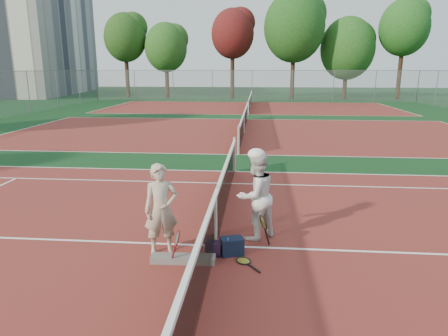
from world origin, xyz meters
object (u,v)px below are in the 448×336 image
Objects in this scene: racket_red at (177,248)px; racket_spare at (243,261)px; sports_bag_navy at (232,246)px; water_bottle at (228,249)px; player_a at (161,209)px; player_b at (256,196)px; apartment_block at (33,33)px; racket_black_held at (263,231)px; sports_bag_purple at (215,248)px; net_main at (216,220)px.

racket_spare is at bearing -9.18° from racket_red.
racket_spare is at bearing -50.99° from sports_bag_navy.
water_bottle is (-0.06, -0.10, -0.00)m from sports_bag_navy.
sports_bag_navy reaches higher than water_bottle.
player_b is at bearing 4.03° from player_a.
racket_spare is 1.56× the size of sports_bag_navy.
racket_red is at bearing -70.31° from player_a.
player_a is at bearing 44.33° from racket_spare.
apartment_block is 13.03× the size of player_b.
player_b is at bearing -93.57° from racket_black_held.
apartment_block is 52.97m from racket_red.
player_a is 1.34m from water_bottle.
racket_black_held is 0.68m from sports_bag_navy.
racket_black_held is 1.52× the size of sports_bag_navy.
player_b is at bearing 25.07° from racket_red.
racket_red is 0.72m from sports_bag_purple.
net_main is 52.62m from apartment_block.
player_b is 1.27m from sports_bag_purple.
apartment_block reaches higher than net_main.
player_b reaches higher than net_main.
apartment_block is 13.65× the size of player_a.
racket_spare is (0.53, -0.57, -0.49)m from net_main.
racket_spare is 0.35m from water_bottle.
player_b is (28.71, -43.55, -6.66)m from apartment_block.
water_bottle is (0.24, -0.07, 0.03)m from sports_bag_purple.
water_bottle is (-0.45, -0.85, -0.69)m from player_b.
apartment_block is 57.08× the size of sports_bag_navy.
player_b reaches higher than player_a.
sports_bag_navy is 1.28× the size of water_bottle.
net_main is 18.30× the size of racket_spare.
player_a is 1.16m from sports_bag_purple.
player_a is 1.89m from racket_black_held.
water_bottle is (-0.28, 0.16, 0.14)m from racket_spare.
water_bottle is at bearing -57.84° from net_main.
sports_bag_purple is (0.02, -0.34, -0.39)m from net_main.
racket_red reaches higher than sports_bag_navy.
player_a is 2.69× the size of racket_spare.
racket_black_held is 0.97× the size of racket_spare.
net_main is 0.60m from water_bottle.
apartment_block reaches higher than racket_spare.
apartment_block is 73.33× the size of water_bottle.
racket_black_held is (0.15, -0.36, -0.55)m from player_b.
sports_bag_navy is (28.32, -44.30, -7.35)m from apartment_block.
player_b is (1.62, 0.78, 0.04)m from player_a.
racket_red is 1.96× the size of water_bottle.
racket_black_held is (1.42, 0.82, -0.00)m from racket_red.
net_main is at bearing 6.53° from racket_spare.
sports_bag_purple is (-0.30, -0.03, -0.04)m from sports_bag_navy.
player_b is 1.09m from sports_bag_navy.
sports_bag_navy is 1.35× the size of sports_bag_purple.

